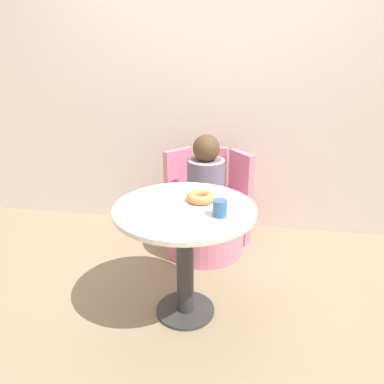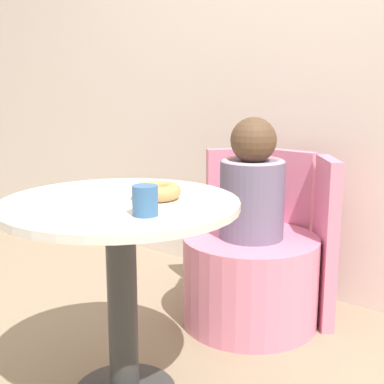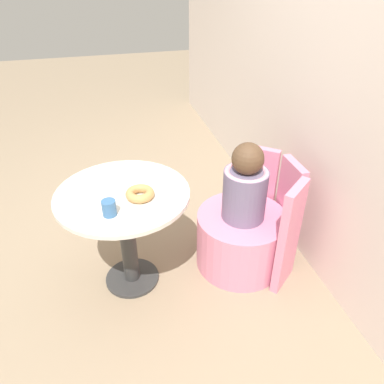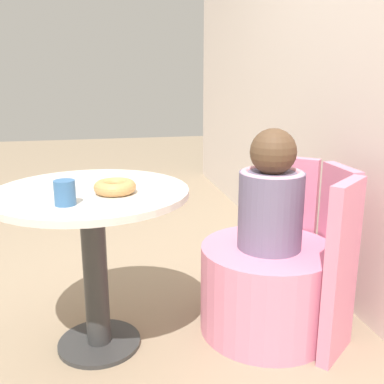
{
  "view_description": "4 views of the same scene",
  "coord_description": "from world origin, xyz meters",
  "views": [
    {
      "loc": [
        0.33,
        -1.75,
        1.42
      ],
      "look_at": [
        -0.01,
        0.32,
        0.59
      ],
      "focal_mm": 35.0,
      "sensor_mm": 36.0,
      "label": 1
    },
    {
      "loc": [
        1.17,
        -1.12,
        1.01
      ],
      "look_at": [
        -0.0,
        0.32,
        0.61
      ],
      "focal_mm": 50.0,
      "sensor_mm": 36.0,
      "label": 2
    },
    {
      "loc": [
        1.73,
        -0.11,
        1.75
      ],
      "look_at": [
        0.06,
        0.33,
        0.62
      ],
      "focal_mm": 35.0,
      "sensor_mm": 36.0,
      "label": 3
    },
    {
      "loc": [
        1.66,
        -0.01,
        1.07
      ],
      "look_at": [
        -0.02,
        0.35,
        0.61
      ],
      "focal_mm": 42.0,
      "sensor_mm": 36.0,
      "label": 4
    }
  ],
  "objects": [
    {
      "name": "booth_backrest",
      "position": [
        0.03,
        0.89,
        0.35
      ],
      "size": [
        0.66,
        0.24,
        0.7
      ],
      "color": "pink",
      "rests_on": "ground_plane"
    },
    {
      "name": "back_wall",
      "position": [
        0.0,
        1.13,
        1.2
      ],
      "size": [
        6.0,
        0.06,
        2.4
      ],
      "color": "silver",
      "rests_on": "ground_plane"
    },
    {
      "name": "tub_chair",
      "position": [
        0.03,
        0.66,
        0.19
      ],
      "size": [
        0.56,
        0.56,
        0.37
      ],
      "color": "pink",
      "rests_on": "ground_plane"
    },
    {
      "name": "cup",
      "position": [
        0.2,
        -0.12,
        0.69
      ],
      "size": [
        0.07,
        0.07,
        0.08
      ],
      "color": "#386699",
      "rests_on": "round_table"
    },
    {
      "name": "round_table",
      "position": [
        0.01,
        -0.05,
        0.5
      ],
      "size": [
        0.73,
        0.73,
        0.65
      ],
      "color": "#333333",
      "rests_on": "ground_plane"
    },
    {
      "name": "donut",
      "position": [
        0.08,
        0.04,
        0.67
      ],
      "size": [
        0.15,
        0.15,
        0.05
      ],
      "color": "tan",
      "rests_on": "round_table"
    },
    {
      "name": "child_figure",
      "position": [
        0.03,
        0.66,
        0.59
      ],
      "size": [
        0.26,
        0.26,
        0.49
      ],
      "color": "slate",
      "rests_on": "tub_chair"
    }
  ]
}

